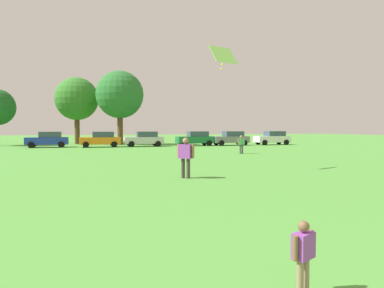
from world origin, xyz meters
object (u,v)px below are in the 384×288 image
(bystander_near_trees, at_px, (241,143))
(tree_far_right, at_px, (120,95))
(adult_bystander, at_px, (186,154))
(parked_car_orange_1, at_px, (101,139))
(kite, at_px, (223,56))
(parked_car_green_3, at_px, (196,138))
(tree_right, at_px, (77,99))
(parked_car_silver_2, at_px, (144,139))
(parked_car_blue_0, at_px, (48,139))
(child_kite_flyer, at_px, (303,251))
(parked_car_gray_4, at_px, (231,138))
(parked_car_white_5, at_px, (273,138))

(bystander_near_trees, height_order, tree_far_right, tree_far_right)
(adult_bystander, height_order, parked_car_orange_1, adult_bystander)
(kite, xyz_separation_m, parked_car_green_3, (5.86, 23.64, -4.79))
(adult_bystander, xyz_separation_m, kite, (2.56, 2.30, 4.65))
(kite, relative_size, tree_right, 0.18)
(parked_car_silver_2, relative_size, tree_right, 0.50)
(parked_car_blue_0, bearing_deg, parked_car_silver_2, 173.93)
(parked_car_blue_0, xyz_separation_m, tree_far_right, (8.00, 4.00, 5.29))
(adult_bystander, distance_m, parked_car_blue_0, 28.14)
(child_kite_flyer, distance_m, parked_car_blue_0, 38.22)
(parked_car_green_3, height_order, parked_car_gray_4, same)
(parked_car_white_5, bearing_deg, kite, 55.99)
(parked_car_orange_1, distance_m, tree_far_right, 7.78)
(parked_car_silver_2, bearing_deg, parked_car_white_5, 178.69)
(bystander_near_trees, bearing_deg, parked_car_orange_1, -67.64)
(parked_car_orange_1, bearing_deg, tree_far_right, -116.78)
(parked_car_green_3, relative_size, parked_car_gray_4, 1.00)
(parked_car_orange_1, relative_size, parked_car_silver_2, 1.00)
(tree_far_right, bearing_deg, tree_right, 144.22)
(tree_far_right, bearing_deg, child_kite_flyer, -92.26)
(parked_car_silver_2, bearing_deg, parked_car_green_3, 179.89)
(parked_car_gray_4, bearing_deg, tree_far_right, -23.16)
(parked_car_blue_0, distance_m, parked_car_silver_2, 10.25)
(adult_bystander, relative_size, bystander_near_trees, 1.14)
(parked_car_orange_1, bearing_deg, tree_right, -73.75)
(tree_right, bearing_deg, kite, -77.03)
(bystander_near_trees, height_order, parked_car_orange_1, parked_car_orange_1)
(adult_bystander, xyz_separation_m, parked_car_gray_4, (12.76, 25.68, -0.15))
(tree_right, bearing_deg, parked_car_silver_2, -50.17)
(bystander_near_trees, distance_m, tree_far_right, 20.83)
(parked_car_blue_0, height_order, parked_car_gray_4, same)
(bystander_near_trees, height_order, parked_car_green_3, parked_car_green_3)
(bystander_near_trees, xyz_separation_m, parked_car_green_3, (0.25, 13.43, -0.02))
(parked_car_blue_0, relative_size, tree_far_right, 0.47)
(parked_car_blue_0, height_order, tree_far_right, tree_far_right)
(bystander_near_trees, xyz_separation_m, parked_car_gray_4, (4.59, 13.16, -0.02))
(bystander_near_trees, xyz_separation_m, parked_car_orange_1, (-10.51, 13.43, -0.02))
(kite, bearing_deg, parked_car_white_5, 55.99)
(parked_car_green_3, distance_m, parked_car_white_5, 9.86)
(bystander_near_trees, bearing_deg, tree_far_right, -82.49)
(child_kite_flyer, distance_m, parked_car_gray_4, 39.00)
(kite, height_order, tree_right, tree_right)
(parked_car_orange_1, xyz_separation_m, parked_car_green_3, (10.77, -0.00, 0.00))
(kite, distance_m, tree_right, 33.29)
(parked_car_gray_4, relative_size, parked_car_white_5, 1.00)
(parked_car_gray_4, height_order, parked_car_white_5, same)
(kite, distance_m, parked_car_silver_2, 24.14)
(parked_car_orange_1, relative_size, tree_right, 0.50)
(child_kite_flyer, bearing_deg, bystander_near_trees, 41.19)
(bystander_near_trees, xyz_separation_m, kite, (-5.60, -10.22, 4.77))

